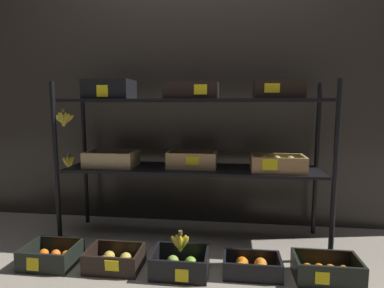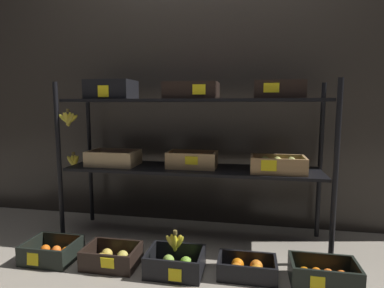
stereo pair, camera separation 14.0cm
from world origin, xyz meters
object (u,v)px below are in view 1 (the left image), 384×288
(crate_ground_apple_gold, at_px, (115,260))
(display_rack, at_px, (190,134))
(crate_ground_apple_green, at_px, (180,265))
(crate_ground_rightmost_tangerine, at_px, (326,271))
(banana_bunch_loose, at_px, (180,243))
(crate_ground_tangerine, at_px, (51,257))
(crate_ground_orange, at_px, (252,267))

(crate_ground_apple_gold, bearing_deg, display_rack, 49.37)
(crate_ground_apple_gold, distance_m, crate_ground_apple_green, 0.40)
(crate_ground_rightmost_tangerine, xyz_separation_m, banana_bunch_loose, (-0.83, -0.04, 0.14))
(crate_ground_tangerine, xyz_separation_m, crate_ground_apple_gold, (0.41, 0.00, 0.00))
(crate_ground_apple_gold, xyz_separation_m, crate_ground_rightmost_tangerine, (1.24, 0.03, -0.00))
(display_rack, height_order, crate_ground_apple_gold, display_rack)
(crate_ground_orange, distance_m, crate_ground_rightmost_tangerine, 0.42)
(display_rack, bearing_deg, crate_ground_apple_gold, -130.63)
(crate_ground_apple_gold, distance_m, crate_ground_rightmost_tangerine, 1.24)
(crate_ground_apple_green, height_order, crate_ground_rightmost_tangerine, crate_ground_apple_green)
(display_rack, xyz_separation_m, crate_ground_rightmost_tangerine, (0.84, -0.44, -0.73))
(display_rack, height_order, crate_ground_apple_green, display_rack)
(crate_ground_apple_green, bearing_deg, crate_ground_orange, 5.13)
(crate_ground_apple_gold, height_order, banana_bunch_loose, banana_bunch_loose)
(crate_ground_apple_gold, xyz_separation_m, banana_bunch_loose, (0.40, -0.01, 0.14))
(crate_ground_tangerine, xyz_separation_m, crate_ground_apple_green, (0.81, -0.00, 0.00))
(crate_ground_apple_green, bearing_deg, crate_ground_apple_gold, 179.05)
(crate_ground_apple_gold, relative_size, crate_ground_apple_green, 0.99)
(display_rack, height_order, crate_ground_tangerine, display_rack)
(crate_ground_apple_green, relative_size, banana_bunch_loose, 2.58)
(banana_bunch_loose, bearing_deg, crate_ground_rightmost_tangerine, 2.47)
(crate_ground_apple_gold, bearing_deg, banana_bunch_loose, -1.23)
(crate_ground_tangerine, distance_m, crate_ground_apple_gold, 0.41)
(crate_ground_tangerine, bearing_deg, banana_bunch_loose, -0.28)
(crate_ground_tangerine, relative_size, crate_ground_apple_green, 0.95)
(crate_ground_orange, bearing_deg, crate_ground_tangerine, -178.35)
(display_rack, height_order, crate_ground_orange, display_rack)
(crate_ground_rightmost_tangerine, bearing_deg, banana_bunch_loose, -177.53)
(display_rack, bearing_deg, crate_ground_apple_green, -89.63)
(crate_ground_tangerine, height_order, crate_ground_apple_gold, crate_ground_tangerine)
(banana_bunch_loose, bearing_deg, crate_ground_apple_green, 118.48)
(crate_ground_apple_gold, height_order, crate_ground_rightmost_tangerine, crate_ground_rightmost_tangerine)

